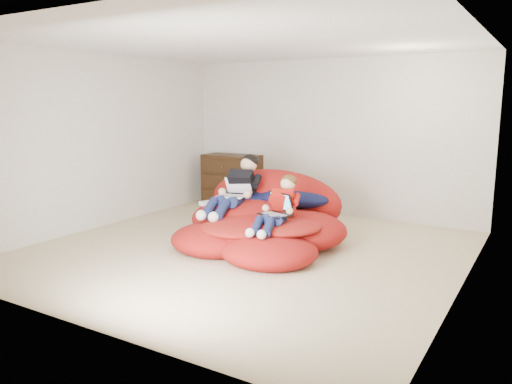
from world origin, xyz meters
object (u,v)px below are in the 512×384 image
dresser (232,180)px  laptop_black (278,209)px  older_boy (238,186)px  younger_boy (279,205)px  beanbag_pile (264,219)px  laptop_white (234,191)px

dresser → laptop_black: dresser is taller
dresser → older_boy: older_boy is taller
older_boy → younger_boy: (0.86, -0.40, -0.10)m
older_boy → younger_boy: size_ratio=1.28×
beanbag_pile → older_boy: 0.58m
older_boy → younger_boy: older_boy is taller
laptop_white → younger_boy: bearing=-20.7°
dresser → older_boy: (1.24, -1.71, 0.25)m
dresser → older_boy: bearing=-54.1°
dresser → younger_boy: bearing=-45.2°
younger_boy → laptop_black: (0.00, -0.04, -0.04)m
laptop_white → dresser: bearing=124.7°
younger_boy → laptop_white: bearing=159.3°
dresser → laptop_white: (1.24, -1.79, 0.18)m
laptop_white → beanbag_pile: bearing=18.2°
beanbag_pile → younger_boy: bearing=-43.5°
dresser → younger_boy: (2.10, -2.11, 0.15)m
older_boy → laptop_black: 0.98m
beanbag_pile → older_boy: bearing=-172.8°
dresser → younger_boy: 2.98m
dresser → older_boy: 2.13m
older_boy → laptop_white: 0.10m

